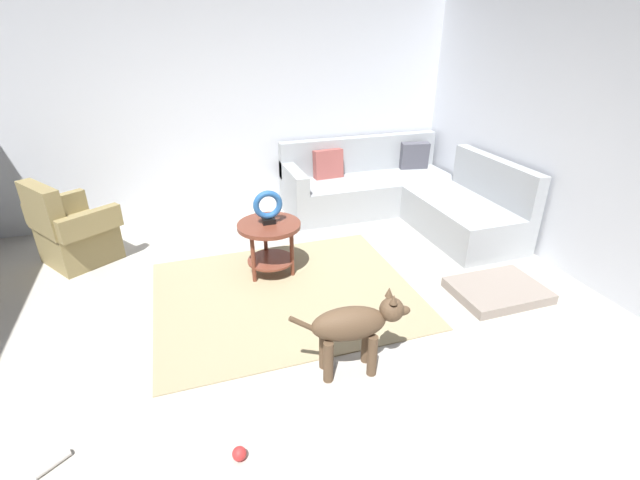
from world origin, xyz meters
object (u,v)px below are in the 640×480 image
(sectional_couch, at_px, (400,195))
(dog_bed_mat, at_px, (498,290))
(dog_toy_ball, at_px, (239,454))
(armchair, at_px, (72,233))
(dog_toy_rope, at_px, (52,463))
(torus_sculpture, at_px, (268,206))
(dog, at_px, (355,326))
(side_table, at_px, (269,235))

(sectional_couch, xyz_separation_m, dog_bed_mat, (-0.01, -1.94, -0.24))
(sectional_couch, relative_size, dog_toy_ball, 27.40)
(armchair, bearing_deg, sectional_couch, 56.62)
(dog_toy_ball, bearing_deg, dog_toy_rope, 164.35)
(armchair, relative_size, dog_bed_mat, 1.25)
(torus_sculpture, distance_m, dog_toy_ball, 2.21)
(dog, bearing_deg, dog_bed_mat, 113.50)
(side_table, height_order, dog_toy_rope, side_table)
(side_table, bearing_deg, sectional_couch, 25.98)
(torus_sculpture, relative_size, dog_toy_ball, 3.97)
(torus_sculpture, bearing_deg, dog, -80.64)
(sectional_couch, height_order, armchair, same)
(sectional_couch, bearing_deg, dog_bed_mat, -90.16)
(dog_toy_ball, bearing_deg, dog, 28.28)
(dog_toy_rope, bearing_deg, torus_sculpture, 46.37)
(torus_sculpture, height_order, dog_bed_mat, torus_sculpture)
(sectional_couch, bearing_deg, torus_sculpture, -154.02)
(sectional_couch, relative_size, dog, 2.66)
(side_table, distance_m, dog, 1.54)
(sectional_couch, xyz_separation_m, dog_toy_ball, (-2.51, -2.91, -0.25))
(dog, xyz_separation_m, dog_toy_ball, (-0.89, -0.48, -0.34))
(dog, xyz_separation_m, dog_toy_rope, (-1.89, -0.20, -0.35))
(dog, distance_m, dog_toy_rope, 1.93)
(side_table, height_order, torus_sculpture, torus_sculpture)
(dog_bed_mat, xyz_separation_m, dog_toy_ball, (-2.51, -0.97, -0.00))
(dog, bearing_deg, dog_toy_ball, -55.17)
(torus_sculpture, distance_m, dog_bed_mat, 2.23)
(side_table, relative_size, dog_toy_rope, 3.09)
(side_table, relative_size, dog_toy_ball, 7.31)
(dog, relative_size, dog_toy_rope, 4.37)
(side_table, xyz_separation_m, dog, (0.25, -1.52, -0.04))
(torus_sculpture, bearing_deg, armchair, 154.34)
(torus_sculpture, bearing_deg, dog_toy_ball, -107.74)
(sectional_couch, distance_m, torus_sculpture, 2.13)
(side_table, bearing_deg, dog, -80.64)
(dog_toy_ball, bearing_deg, sectional_couch, 49.22)
(dog_toy_rope, bearing_deg, sectional_couch, 36.85)
(dog_bed_mat, relative_size, dog_toy_ball, 9.74)
(dog_bed_mat, distance_m, dog, 1.72)
(side_table, height_order, dog_toy_ball, side_table)
(dog_bed_mat, xyz_separation_m, dog, (-1.62, -0.49, 0.33))
(sectional_couch, distance_m, dog_toy_ball, 3.86)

